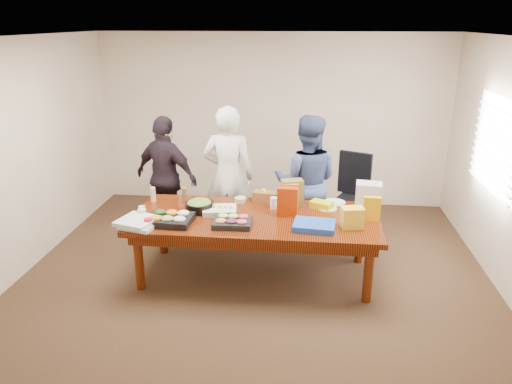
# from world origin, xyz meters

# --- Properties ---
(floor) EXTENTS (5.50, 5.00, 0.02)m
(floor) POSITION_xyz_m (0.00, 0.00, -0.01)
(floor) COLOR #47301E
(floor) RESTS_ON ground
(ceiling) EXTENTS (5.50, 5.00, 0.02)m
(ceiling) POSITION_xyz_m (0.00, 0.00, 2.71)
(ceiling) COLOR white
(ceiling) RESTS_ON wall_back
(wall_back) EXTENTS (5.50, 0.04, 2.70)m
(wall_back) POSITION_xyz_m (0.00, 2.50, 1.35)
(wall_back) COLOR beige
(wall_back) RESTS_ON floor
(wall_front) EXTENTS (5.50, 0.04, 2.70)m
(wall_front) POSITION_xyz_m (0.00, -2.50, 1.35)
(wall_front) COLOR beige
(wall_front) RESTS_ON floor
(wall_left) EXTENTS (0.04, 5.00, 2.70)m
(wall_left) POSITION_xyz_m (-2.75, 0.00, 1.35)
(wall_left) COLOR beige
(wall_left) RESTS_ON floor
(window_panel) EXTENTS (0.03, 1.40, 1.10)m
(window_panel) POSITION_xyz_m (2.72, 0.60, 1.50)
(window_panel) COLOR white
(window_panel) RESTS_ON wall_right
(window_blinds) EXTENTS (0.04, 1.36, 1.00)m
(window_blinds) POSITION_xyz_m (2.68, 0.60, 1.50)
(window_blinds) COLOR beige
(window_blinds) RESTS_ON wall_right
(conference_table) EXTENTS (2.80, 1.20, 0.75)m
(conference_table) POSITION_xyz_m (0.00, 0.00, 0.38)
(conference_table) COLOR #4C1C0F
(conference_table) RESTS_ON floor
(office_chair) EXTENTS (0.74, 0.74, 1.10)m
(office_chair) POSITION_xyz_m (1.24, 1.27, 0.55)
(office_chair) COLOR black
(office_chair) RESTS_ON floor
(person_center) EXTENTS (0.69, 0.47, 1.86)m
(person_center) POSITION_xyz_m (-0.45, 0.89, 0.93)
(person_center) COLOR silver
(person_center) RESTS_ON floor
(person_right) EXTENTS (0.88, 0.70, 1.76)m
(person_right) POSITION_xyz_m (0.57, 0.91, 0.88)
(person_right) COLOR #394677
(person_right) RESTS_ON floor
(person_left) EXTENTS (1.07, 0.77, 1.68)m
(person_left) POSITION_xyz_m (-1.33, 1.02, 0.84)
(person_left) COLOR black
(person_left) RESTS_ON floor
(veggie_tray) EXTENTS (0.50, 0.40, 0.07)m
(veggie_tray) POSITION_xyz_m (-0.92, -0.28, 0.79)
(veggie_tray) COLOR black
(veggie_tray) RESTS_ON conference_table
(fruit_tray) EXTENTS (0.42, 0.34, 0.06)m
(fruit_tray) POSITION_xyz_m (-0.22, -0.27, 0.78)
(fruit_tray) COLOR black
(fruit_tray) RESTS_ON conference_table
(sheet_cake) EXTENTS (0.42, 0.34, 0.07)m
(sheet_cake) POSITION_xyz_m (-0.42, 0.05, 0.78)
(sheet_cake) COLOR silver
(sheet_cake) RESTS_ON conference_table
(salad_bowl) EXTENTS (0.40, 0.40, 0.11)m
(salad_bowl) POSITION_xyz_m (-0.67, 0.10, 0.80)
(salad_bowl) COLOR black
(salad_bowl) RESTS_ON conference_table
(chip_bag_blue) EXTENTS (0.47, 0.37, 0.07)m
(chip_bag_blue) POSITION_xyz_m (0.66, -0.27, 0.78)
(chip_bag_blue) COLOR blue
(chip_bag_blue) RESTS_ON conference_table
(chip_bag_red) EXTENTS (0.23, 0.10, 0.34)m
(chip_bag_red) POSITION_xyz_m (0.36, 0.06, 0.92)
(chip_bag_red) COLOR #AD2D03
(chip_bag_red) RESTS_ON conference_table
(chip_bag_yellow) EXTENTS (0.19, 0.08, 0.28)m
(chip_bag_yellow) POSITION_xyz_m (1.30, 0.02, 0.89)
(chip_bag_yellow) COLOR #E9A009
(chip_bag_yellow) RESTS_ON conference_table
(chip_bag_orange) EXTENTS (0.20, 0.10, 0.30)m
(chip_bag_orange) POSITION_xyz_m (0.38, 0.31, 0.90)
(chip_bag_orange) COLOR orange
(chip_bag_orange) RESTS_ON conference_table
(mayo_jar) EXTENTS (0.10, 0.10, 0.14)m
(mayo_jar) POSITION_xyz_m (0.19, 0.27, 0.82)
(mayo_jar) COLOR white
(mayo_jar) RESTS_ON conference_table
(mustard_bottle) EXTENTS (0.06, 0.06, 0.15)m
(mustard_bottle) POSITION_xyz_m (0.05, 0.49, 0.83)
(mustard_bottle) COLOR #FFFB2D
(mustard_bottle) RESTS_ON conference_table
(dressing_bottle) EXTENTS (0.07, 0.07, 0.19)m
(dressing_bottle) POSITION_xyz_m (-0.91, 0.34, 0.85)
(dressing_bottle) COLOR brown
(dressing_bottle) RESTS_ON conference_table
(ranch_bottle) EXTENTS (0.08, 0.08, 0.18)m
(ranch_bottle) POSITION_xyz_m (-1.30, 0.33, 0.84)
(ranch_bottle) COLOR beige
(ranch_bottle) RESTS_ON conference_table
(banana_bunch) EXTENTS (0.30, 0.25, 0.09)m
(banana_bunch) POSITION_xyz_m (0.76, 0.33, 0.79)
(banana_bunch) COLOR #DEDE09
(banana_bunch) RESTS_ON conference_table
(bread_loaf) EXTENTS (0.34, 0.19, 0.13)m
(bread_loaf) POSITION_xyz_m (0.08, 0.48, 0.81)
(bread_loaf) COLOR brown
(bread_loaf) RESTS_ON conference_table
(kraft_bag) EXTENTS (0.28, 0.22, 0.33)m
(kraft_bag) POSITION_xyz_m (0.40, 0.37, 0.91)
(kraft_bag) COLOR brown
(kraft_bag) RESTS_ON conference_table
(red_cup) EXTENTS (0.10, 0.10, 0.11)m
(red_cup) POSITION_xyz_m (-1.11, -0.45, 0.81)
(red_cup) COLOR red
(red_cup) RESTS_ON conference_table
(clear_cup_a) EXTENTS (0.11, 0.11, 0.12)m
(clear_cup_a) POSITION_xyz_m (-1.25, -0.22, 0.81)
(clear_cup_a) COLOR white
(clear_cup_a) RESTS_ON conference_table
(clear_cup_b) EXTENTS (0.08, 0.08, 0.10)m
(clear_cup_b) POSITION_xyz_m (-1.30, -0.09, 0.80)
(clear_cup_b) COLOR silver
(clear_cup_b) RESTS_ON conference_table
(pizza_box_lower) EXTENTS (0.45, 0.45, 0.04)m
(pizza_box_lower) POSITION_xyz_m (-1.21, -0.39, 0.77)
(pizza_box_lower) COLOR silver
(pizza_box_lower) RESTS_ON conference_table
(pizza_box_upper) EXTENTS (0.47, 0.47, 0.04)m
(pizza_box_upper) POSITION_xyz_m (-1.24, -0.42, 0.81)
(pizza_box_upper) COLOR silver
(pizza_box_upper) RESTS_ON pizza_box_lower
(plate_a) EXTENTS (0.23, 0.23, 0.01)m
(plate_a) POSITION_xyz_m (0.83, 0.32, 0.76)
(plate_a) COLOR silver
(plate_a) RESTS_ON conference_table
(plate_b) EXTENTS (0.28, 0.28, 0.02)m
(plate_b) POSITION_xyz_m (0.92, 0.52, 0.76)
(plate_b) COLOR white
(plate_b) RESTS_ON conference_table
(dip_bowl_a) EXTENTS (0.14, 0.14, 0.05)m
(dip_bowl_a) POSITION_xyz_m (0.41, 0.36, 0.78)
(dip_bowl_a) COLOR beige
(dip_bowl_a) RESTS_ON conference_table
(dip_bowl_b) EXTENTS (0.18, 0.18, 0.06)m
(dip_bowl_b) POSITION_xyz_m (-0.23, 0.44, 0.78)
(dip_bowl_b) COLOR beige
(dip_bowl_b) RESTS_ON conference_table
(grocery_bag_white) EXTENTS (0.32, 0.25, 0.32)m
(grocery_bag_white) POSITION_xyz_m (1.30, 0.39, 0.91)
(grocery_bag_white) COLOR silver
(grocery_bag_white) RESTS_ON conference_table
(grocery_bag_yellow) EXTENTS (0.25, 0.20, 0.23)m
(grocery_bag_yellow) POSITION_xyz_m (1.07, -0.20, 0.86)
(grocery_bag_yellow) COLOR yellow
(grocery_bag_yellow) RESTS_ON conference_table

